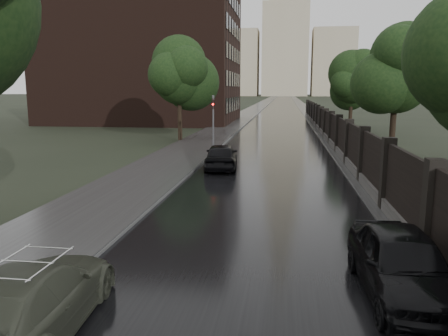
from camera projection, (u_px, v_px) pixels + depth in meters
road at (283, 100)px, 192.26m from camera, size 8.00×420.00×0.02m
sidewalk_left at (270, 99)px, 193.06m from camera, size 4.00×420.00×0.16m
verge_right at (296, 100)px, 191.51m from camera, size 3.00×420.00×0.08m
fence_right at (329, 130)px, 37.46m from camera, size 0.45×75.72×2.70m
tree_left_far at (179, 79)px, 36.45m from camera, size 4.25×4.25×7.39m
tree_right_b at (396, 80)px, 26.61m from camera, size 4.08×4.08×7.01m
tree_right_c at (352, 84)px, 44.15m from camera, size 4.08×4.08×7.01m
traffic_light at (213, 118)px, 31.58m from camera, size 0.16×0.32×4.00m
brick_building at (145, 47)px, 58.41m from camera, size 24.00×18.00×20.00m
stalinist_tower at (285, 38)px, 292.69m from camera, size 92.00×30.00×159.00m
volga_sedan at (31, 300)px, 7.82m from camera, size 2.25×4.82×1.36m
hatchback_left at (221, 156)px, 24.32m from camera, size 2.12×4.46×1.47m
car_right_near at (403, 263)px, 9.30m from camera, size 1.97×4.45×1.49m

